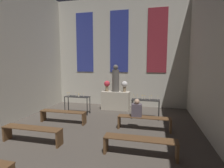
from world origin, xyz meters
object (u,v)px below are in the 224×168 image
Objects in this scene: altar at (116,100)px; pew_third_right at (140,143)px; pew_back_left at (63,114)px; candle_rack_right at (145,102)px; statue at (116,79)px; flower_vase_right at (125,85)px; flower_vase_left at (107,85)px; pew_third_left at (32,132)px; pew_back_right at (144,121)px; candle_rack_left at (77,99)px; person_seated at (137,109)px.

altar is 0.76× the size of pew_third_right.
pew_back_left is (-1.60, -2.54, -0.12)m from altar.
altar is 1.21× the size of candle_rack_right.
flower_vase_right is at bearing 0.00° from statue.
candle_rack_right is at bearing 22.54° from pew_back_left.
statue reaches higher than flower_vase_right.
flower_vase_left is 0.93m from flower_vase_right.
pew_third_right is at bearing 0.00° from pew_third_left.
candle_rack_right is at bearing 91.10° from pew_back_right.
candle_rack_left is at bearing -142.39° from statue.
pew_back_right is at bearing -22.37° from candle_rack_left.
flower_vase_left is 0.29× the size of pew_back_left.
flower_vase_right reaches higher than altar.
flower_vase_left is at bearing 125.34° from person_seated.
pew_back_left is 3.21m from pew_back_right.
flower_vase_right reaches higher than candle_rack_left.
flower_vase_right reaches higher than pew_third_right.
altar is at bearing 57.73° from pew_back_left.
person_seated is at bearing -100.32° from candle_rack_right.
pew_back_right is at bearing -57.73° from altar.
altar is at bearing 122.27° from pew_back_right.
statue is 1.16× the size of candle_rack_left.
pew_back_left is at bearing -122.27° from altar.
candle_rack_right is 3.47m from pew_back_left.
flower_vase_right is 1.75m from candle_rack_right.
pew_third_right is (0.03, -3.16, -0.37)m from candle_rack_right.
statue is at bearing 117.78° from person_seated.
statue is 3.24m from pew_back_left.
pew_third_left is (-1.60, -4.38, -0.12)m from altar.
statue is at bearing 57.73° from pew_back_left.
candle_rack_left reaches higher than altar.
flower_vase_right is 0.86× the size of person_seated.
statue reaches higher than candle_rack_left.
candle_rack_left is 0.63× the size of pew_third_right.
candle_rack_left is (-1.59, -1.23, -0.86)m from statue.
pew_third_left is at bearing -148.02° from person_seated.
pew_back_left is at bearing -129.14° from flower_vase_right.
pew_third_left is (-3.18, -3.16, -0.37)m from candle_rack_right.
candle_rack_right is 3.18m from pew_third_right.
candle_rack_right is at bearing 0.11° from candle_rack_left.
statue reaches higher than pew_third_right.
pew_third_right is (3.21, 0.00, 0.00)m from pew_third_left.
pew_third_left is 1.00× the size of pew_back_left.
person_seated is at bearing 0.00° from pew_back_left.
pew_third_right is (1.14, -4.38, -0.94)m from flower_vase_right.
pew_back_left is at bearing -114.19° from flower_vase_left.
pew_back_left is 2.92× the size of person_seated.
pew_back_right is at bearing -65.81° from flower_vase_right.
candle_rack_left is at bearing 135.39° from pew_third_right.
candle_rack_left reaches higher than pew_back_right.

